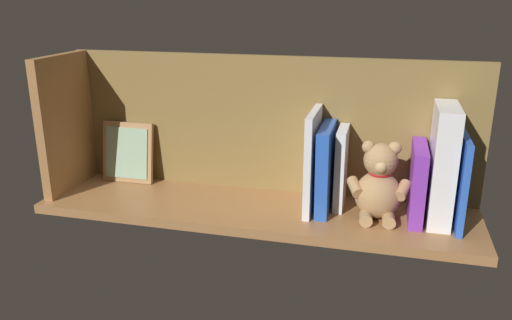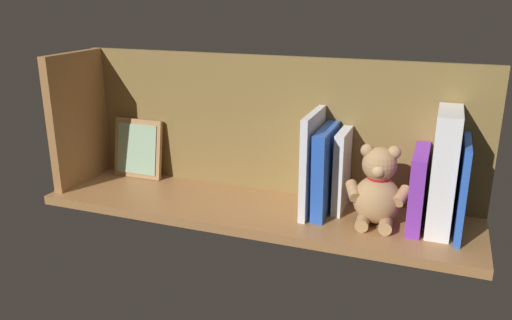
% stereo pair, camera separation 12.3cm
% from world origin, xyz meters
% --- Properties ---
extents(ground_plane, '(1.06, 0.28, 0.02)m').
position_xyz_m(ground_plane, '(0.00, 0.00, -0.01)').
color(ground_plane, '#9E6B3D').
extents(shelf_back_panel, '(1.06, 0.02, 0.35)m').
position_xyz_m(shelf_back_panel, '(0.00, -0.12, 0.17)').
color(shelf_back_panel, olive).
rests_on(shelf_back_panel, ground_plane).
extents(shelf_side_divider, '(0.02, 0.22, 0.35)m').
position_xyz_m(shelf_side_divider, '(0.51, 0.00, 0.17)').
color(shelf_side_divider, '#9E6B3D').
rests_on(shelf_side_divider, ground_plane).
extents(book_0, '(0.01, 0.17, 0.20)m').
position_xyz_m(book_0, '(-0.46, -0.02, 0.10)').
color(book_0, blue).
rests_on(book_0, ground_plane).
extents(dictionary_thick_white, '(0.05, 0.16, 0.27)m').
position_xyz_m(dictionary_thick_white, '(-0.42, -0.02, 0.13)').
color(dictionary_thick_white, white).
rests_on(dictionary_thick_white, ground_plane).
extents(book_1, '(0.03, 0.16, 0.17)m').
position_xyz_m(book_1, '(-0.37, -0.02, 0.09)').
color(book_1, purple).
rests_on(book_1, ground_plane).
extents(teddy_bear, '(0.15, 0.12, 0.18)m').
position_xyz_m(teddy_bear, '(-0.29, -0.00, 0.08)').
color(teddy_bear, tan).
rests_on(teddy_bear, ground_plane).
extents(book_2, '(0.02, 0.11, 0.19)m').
position_xyz_m(book_2, '(-0.20, -0.05, 0.10)').
color(book_2, silver).
rests_on(book_2, ground_plane).
extents(book_3, '(0.03, 0.16, 0.20)m').
position_xyz_m(book_3, '(-0.16, -0.02, 0.10)').
color(book_3, blue).
rests_on(book_3, ground_plane).
extents(book_4, '(0.02, 0.17, 0.24)m').
position_xyz_m(book_4, '(-0.13, -0.02, 0.12)').
color(book_4, silver).
rests_on(book_4, ground_plane).
extents(picture_frame_leaning, '(0.14, 0.04, 0.16)m').
position_xyz_m(picture_frame_leaning, '(0.38, -0.08, 0.08)').
color(picture_frame_leaning, '#A87A4C').
rests_on(picture_frame_leaning, ground_plane).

